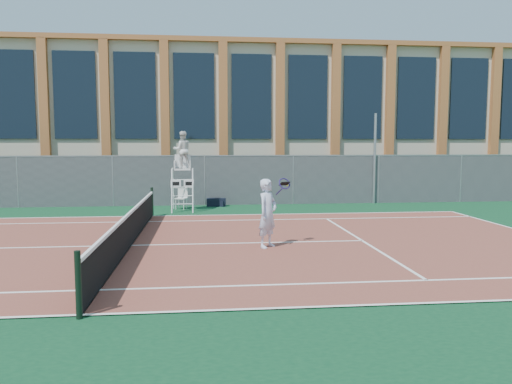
{
  "coord_description": "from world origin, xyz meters",
  "views": [
    {
      "loc": [
        1.98,
        -13.48,
        2.77
      ],
      "look_at": [
        3.7,
        3.0,
        1.15
      ],
      "focal_mm": 35.0,
      "sensor_mm": 36.0,
      "label": 1
    }
  ],
  "objects": [
    {
      "name": "umpire_chair",
      "position": [
        1.1,
        7.04,
        2.41
      ],
      "size": [
        0.92,
        1.41,
        3.3
      ],
      "color": "white",
      "rests_on": "ground"
    },
    {
      "name": "steel_pole",
      "position": [
        9.76,
        8.7,
        2.06
      ],
      "size": [
        0.12,
        0.12,
        4.13
      ],
      "primitive_type": "cylinder",
      "color": "#9EA0A5",
      "rests_on": "ground"
    },
    {
      "name": "sports_bag_near",
      "position": [
        2.5,
        8.35,
        0.19
      ],
      "size": [
        0.85,
        0.39,
        0.35
      ],
      "primitive_type": "cube",
      "rotation": [
        0.0,
        0.0,
        -0.07
      ],
      "color": "black",
      "rests_on": "apron"
    },
    {
      "name": "tennis_net",
      "position": [
        0.0,
        0.0,
        0.54
      ],
      "size": [
        0.1,
        11.3,
        1.1
      ],
      "color": "black",
      "rests_on": "ground"
    },
    {
      "name": "apron",
      "position": [
        0.0,
        1.0,
        0.01
      ],
      "size": [
        36.0,
        20.0,
        0.01
      ],
      "primitive_type": "cube",
      "color": "#0C381F",
      "rests_on": "ground"
    },
    {
      "name": "ground",
      "position": [
        0.0,
        0.0,
        0.0
      ],
      "size": [
        120.0,
        120.0,
        0.0
      ],
      "primitive_type": "plane",
      "color": "#233814"
    },
    {
      "name": "sports_bag_far",
      "position": [
        2.57,
        8.33,
        0.13
      ],
      "size": [
        0.67,
        0.51,
        0.24
      ],
      "primitive_type": "cube",
      "rotation": [
        0.0,
        0.0,
        -0.45
      ],
      "color": "black",
      "rests_on": "apron"
    },
    {
      "name": "building",
      "position": [
        0.0,
        17.95,
        4.15
      ],
      "size": [
        45.0,
        10.6,
        8.22
      ],
      "color": "#BFB69F",
      "rests_on": "ground"
    },
    {
      "name": "hedge",
      "position": [
        0.0,
        10.0,
        1.1
      ],
      "size": [
        40.0,
        1.4,
        2.2
      ],
      "primitive_type": "cube",
      "color": "black",
      "rests_on": "ground"
    },
    {
      "name": "fence",
      "position": [
        0.0,
        8.8,
        1.1
      ],
      "size": [
        40.0,
        0.06,
        2.2
      ],
      "primitive_type": null,
      "color": "#595E60",
      "rests_on": "ground"
    },
    {
      "name": "tennis_player",
      "position": [
        3.63,
        -0.6,
        0.94
      ],
      "size": [
        1.05,
        0.85,
        1.82
      ],
      "color": "silver",
      "rests_on": "tennis_court"
    },
    {
      "name": "plastic_chair",
      "position": [
        1.04,
        7.63,
        0.56
      ],
      "size": [
        0.55,
        0.55,
        0.93
      ],
      "color": "silver",
      "rests_on": "apron"
    },
    {
      "name": "tennis_court",
      "position": [
        0.0,
        0.0,
        0.02
      ],
      "size": [
        23.77,
        10.97,
        0.02
      ],
      "primitive_type": "cube",
      "color": "brown",
      "rests_on": "apron"
    }
  ]
}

